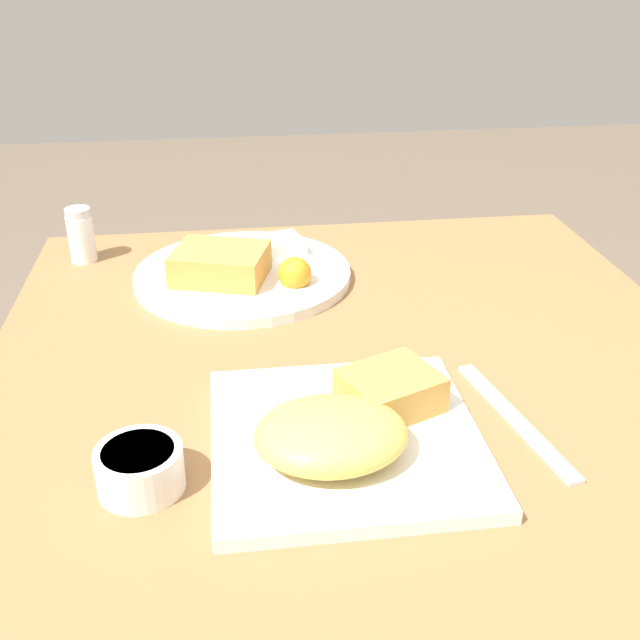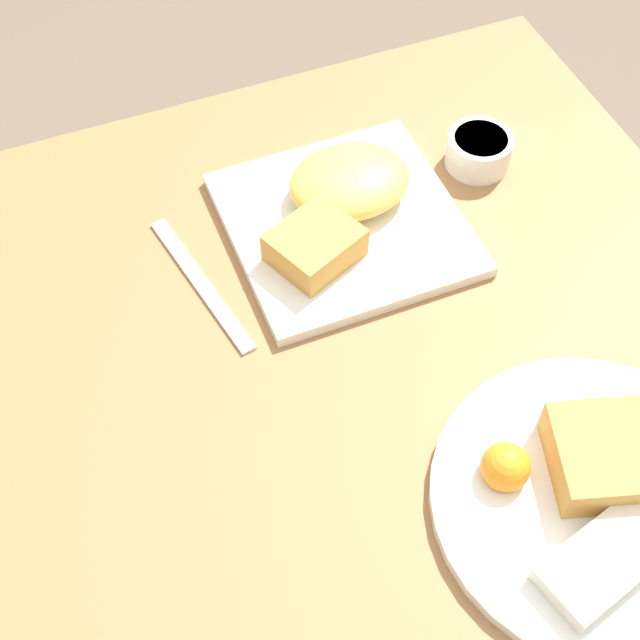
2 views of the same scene
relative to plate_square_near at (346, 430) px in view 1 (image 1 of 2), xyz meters
The scene contains 6 objects.
dining_table 0.21m from the plate_square_near, 77.08° to the left, with size 0.81×0.84×0.73m.
plate_square_near is the anchor object (origin of this frame).
plate_oval_far 0.39m from the plate_square_near, 101.71° to the left, with size 0.29×0.29×0.05m.
sauce_ramekin 0.18m from the plate_square_near, behind, with size 0.07×0.07×0.04m.
salt_shaker 0.57m from the plate_square_near, 121.80° to the left, with size 0.04×0.04×0.08m.
butter_knife 0.17m from the plate_square_near, ahead, with size 0.05×0.20×0.00m.
Camera 1 is at (-0.13, -0.70, 1.15)m, focal length 42.00 mm.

